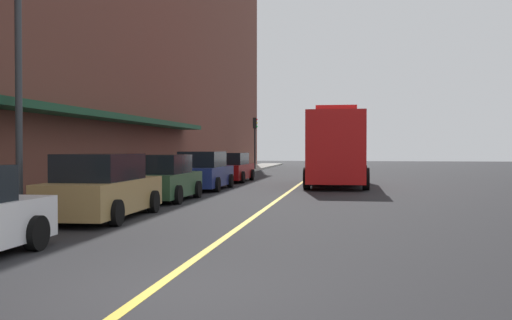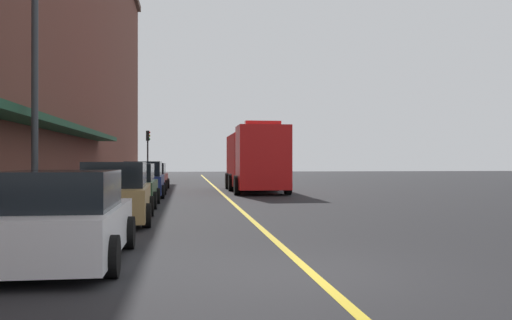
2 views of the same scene
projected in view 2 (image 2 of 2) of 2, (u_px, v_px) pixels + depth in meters
ground_plane at (218, 190)px, 33.21m from camera, size 112.00×112.00×0.00m
sidewalk_left at (113, 189)px, 32.41m from camera, size 2.40×70.00×0.15m
lane_center_stripe at (218, 189)px, 33.21m from camera, size 0.16×70.00×0.01m
brick_building_left at (10, 18)px, 30.73m from camera, size 9.81×64.00×19.55m
parked_car_0 at (63, 220)px, 9.24m from camera, size 2.15×4.41×1.57m
parked_car_1 at (117, 194)px, 15.41m from camera, size 2.11×4.87×1.71m
parked_car_2 at (131, 187)px, 20.68m from camera, size 2.02×4.16×1.63m
parked_car_3 at (144, 180)px, 26.35m from camera, size 2.07×4.72×1.72m
parked_car_4 at (152, 177)px, 32.71m from camera, size 1.99×4.74×1.61m
fire_truck at (255, 160)px, 30.90m from camera, size 2.92×8.77×3.77m
parking_meter_0 at (127, 173)px, 31.90m from camera, size 0.14×0.18×1.33m
parking_meter_1 at (66, 184)px, 15.80m from camera, size 0.14×0.18×1.33m
parking_meter_2 at (122, 173)px, 29.74m from camera, size 0.14×0.18×1.33m
street_lamp_left at (35, 62)px, 14.67m from camera, size 0.44×0.44×6.94m
traffic_light_near at (148, 145)px, 48.95m from camera, size 0.38×0.36×4.30m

